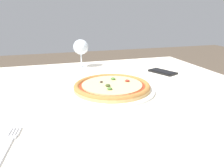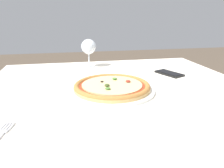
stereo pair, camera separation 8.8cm
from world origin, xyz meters
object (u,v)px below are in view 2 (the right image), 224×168
(dining_table, at_px, (120,107))
(pizza_plate, at_px, (112,87))
(wine_glass_far_left, at_px, (89,47))
(cell_phone, at_px, (169,73))

(dining_table, height_order, pizza_plate, pizza_plate)
(wine_glass_far_left, xyz_separation_m, cell_phone, (0.39, -0.24, -0.11))
(pizza_plate, bearing_deg, wine_glass_far_left, 96.97)
(dining_table, distance_m, pizza_plate, 0.11)
(dining_table, bearing_deg, wine_glass_far_left, 102.30)
(pizza_plate, relative_size, wine_glass_far_left, 2.14)
(cell_phone, bearing_deg, dining_table, -149.56)
(pizza_plate, bearing_deg, dining_table, 16.65)
(wine_glass_far_left, height_order, cell_phone, wine_glass_far_left)
(dining_table, xyz_separation_m, pizza_plate, (-0.04, -0.01, 0.10))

